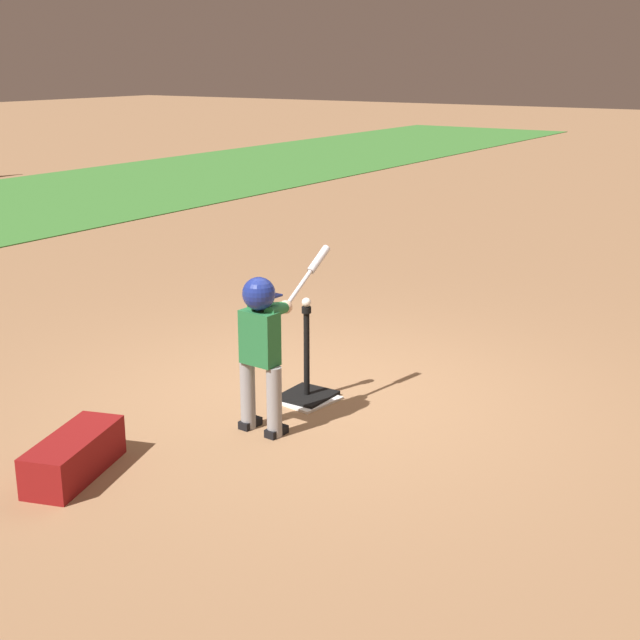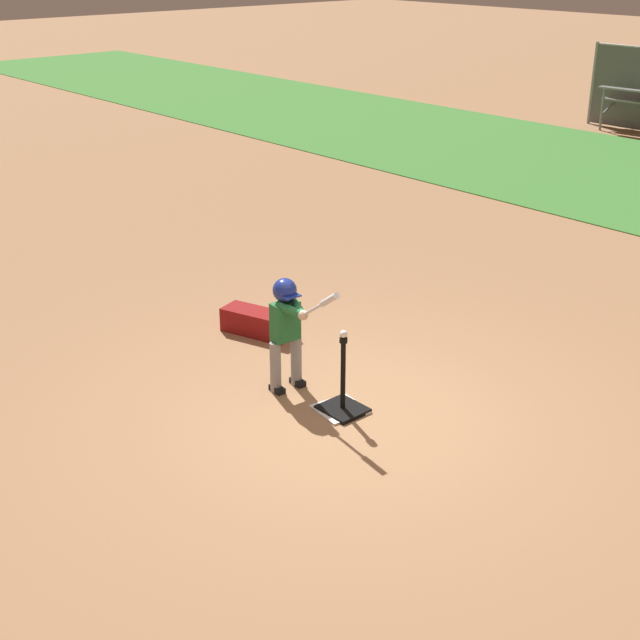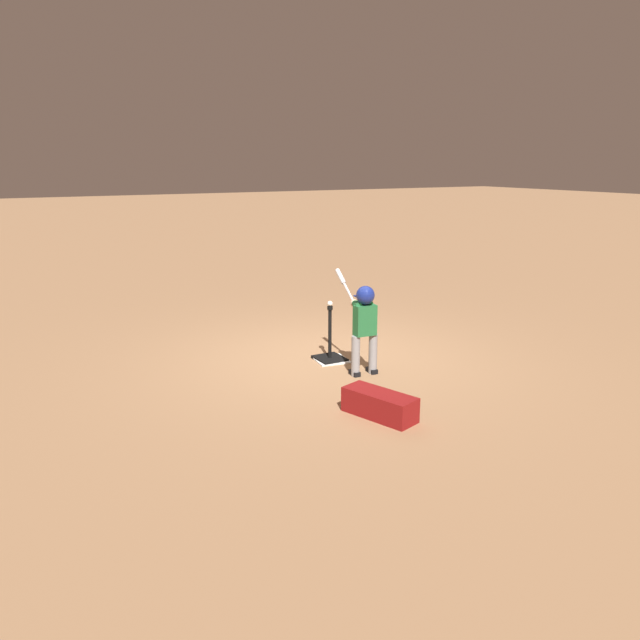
# 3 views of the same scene
# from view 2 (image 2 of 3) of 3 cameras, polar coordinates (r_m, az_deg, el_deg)

# --- Properties ---
(ground_plane) EXTENTS (90.00, 90.00, 0.00)m
(ground_plane) POSITION_cam_2_polar(r_m,az_deg,el_deg) (8.57, 1.65, -6.18)
(ground_plane) COLOR #99704C
(home_plate) EXTENTS (0.50, 0.50, 0.02)m
(home_plate) POSITION_cam_2_polar(r_m,az_deg,el_deg) (8.67, 1.30, -5.73)
(home_plate) COLOR white
(home_plate) RESTS_ON ground_plane
(batting_tee) EXTENTS (0.42, 0.38, 0.78)m
(batting_tee) POSITION_cam_2_polar(r_m,az_deg,el_deg) (8.60, 1.47, -5.17)
(batting_tee) COLOR black
(batting_tee) RESTS_ON ground_plane
(batter_child) EXTENTS (0.95, 0.38, 1.29)m
(batter_child) POSITION_cam_2_polar(r_m,az_deg,el_deg) (8.74, -2.12, -0.02)
(batter_child) COLOR gray
(batter_child) RESTS_ON ground_plane
(baseball) EXTENTS (0.07, 0.07, 0.07)m
(baseball) POSITION_cam_2_polar(r_m,az_deg,el_deg) (8.29, 1.51, -0.91)
(baseball) COLOR white
(baseball) RESTS_ON batting_tee
(equipment_bag) EXTENTS (0.90, 0.57, 0.28)m
(equipment_bag) POSITION_cam_2_polar(r_m,az_deg,el_deg) (10.26, -4.02, -0.16)
(equipment_bag) COLOR maroon
(equipment_bag) RESTS_ON ground_plane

